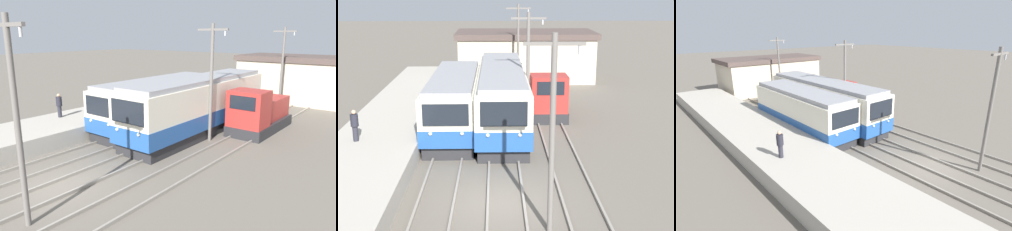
# 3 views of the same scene
# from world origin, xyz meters

# --- Properties ---
(ground_plane) EXTENTS (200.00, 200.00, 0.00)m
(ground_plane) POSITION_xyz_m (0.00, 0.00, 0.00)
(ground_plane) COLOR #665E54
(platform_left) EXTENTS (4.50, 54.00, 1.02)m
(platform_left) POSITION_xyz_m (-6.25, 0.00, 0.51)
(platform_left) COLOR #ADA599
(platform_left) RESTS_ON ground
(track_left) EXTENTS (1.54, 60.00, 0.14)m
(track_left) POSITION_xyz_m (-2.60, 0.00, 0.07)
(track_left) COLOR gray
(track_left) RESTS_ON ground
(track_center) EXTENTS (1.54, 60.00, 0.14)m
(track_center) POSITION_xyz_m (0.20, 0.00, 0.07)
(track_center) COLOR gray
(track_center) RESTS_ON ground
(track_right) EXTENTS (1.54, 60.00, 0.14)m
(track_right) POSITION_xyz_m (3.20, 0.00, 0.07)
(track_right) COLOR gray
(track_right) RESTS_ON ground
(commuter_train_left) EXTENTS (2.84, 10.50, 3.44)m
(commuter_train_left) POSITION_xyz_m (-2.60, 9.80, 1.61)
(commuter_train_left) COLOR #28282B
(commuter_train_left) RESTS_ON ground
(commuter_train_center) EXTENTS (2.84, 13.39, 3.70)m
(commuter_train_center) POSITION_xyz_m (0.20, 10.71, 1.72)
(commuter_train_center) COLOR #28282B
(commuter_train_center) RESTS_ON ground
(shunting_locomotive) EXTENTS (2.40, 5.84, 3.00)m
(shunting_locomotive) POSITION_xyz_m (3.20, 13.43, 1.21)
(shunting_locomotive) COLOR #28282B
(shunting_locomotive) RESTS_ON ground
(catenary_mast_near) EXTENTS (2.00, 0.20, 7.01)m
(catenary_mast_near) POSITION_xyz_m (1.71, -2.26, 3.82)
(catenary_mast_near) COLOR slate
(catenary_mast_near) RESTS_ON ground
(catenary_mast_mid) EXTENTS (2.00, 0.20, 7.01)m
(catenary_mast_mid) POSITION_xyz_m (1.71, 9.62, 3.82)
(catenary_mast_mid) COLOR slate
(catenary_mast_mid) RESTS_ON ground
(catenary_mast_far) EXTENTS (2.00, 0.20, 7.01)m
(catenary_mast_far) POSITION_xyz_m (1.71, 21.50, 3.82)
(catenary_mast_far) COLOR slate
(catenary_mast_far) RESTS_ON ground
(person_on_platform) EXTENTS (0.38, 0.38, 1.59)m
(person_on_platform) POSITION_xyz_m (-7.09, 4.98, 1.88)
(person_on_platform) COLOR #282833
(person_on_platform) RESTS_ON platform_left
(station_building) EXTENTS (12.60, 6.30, 4.39)m
(station_building) POSITION_xyz_m (2.59, 26.00, 2.22)
(station_building) COLOR beige
(station_building) RESTS_ON ground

